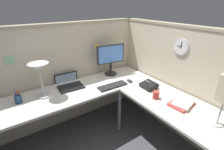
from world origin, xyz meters
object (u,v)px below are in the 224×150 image
object	(u,v)px
office_phone	(149,86)
coffee_mug	(156,95)
monitor	(111,57)
laptop	(69,83)
pen_cup	(18,99)
wall_clock	(181,47)
computer_mouse	(130,81)
keyboard	(112,86)
book_stack	(182,103)
desk_lamp_dome	(39,70)

from	to	relation	value
office_phone	coffee_mug	size ratio (longest dim) A/B	2.24
monitor	laptop	world-z (taller)	monitor
office_phone	laptop	bearing A→B (deg)	140.97
monitor	pen_cup	distance (m)	1.40
laptop	wall_clock	size ratio (longest dim) A/B	1.81
computer_mouse	wall_clock	bearing A→B (deg)	-49.20
keyboard	laptop	bearing A→B (deg)	142.79
book_stack	wall_clock	xyz separation A→B (m)	(0.30, 0.33, 0.56)
keyboard	coffee_mug	world-z (taller)	coffee_mug
monitor	desk_lamp_dome	world-z (taller)	monitor
monitor	pen_cup	xyz separation A→B (m)	(-1.38, -0.08, -0.24)
book_stack	wall_clock	distance (m)	0.71
monitor	pen_cup	size ratio (longest dim) A/B	2.78
laptop	pen_cup	world-z (taller)	pen_cup
laptop	keyboard	distance (m)	0.64
wall_clock	office_phone	bearing A→B (deg)	149.97
monitor	keyboard	distance (m)	0.52
keyboard	pen_cup	distance (m)	1.20
laptop	computer_mouse	bearing A→B (deg)	-28.11
keyboard	desk_lamp_dome	size ratio (longest dim) A/B	0.97
laptop	keyboard	size ratio (longest dim) A/B	0.93
desk_lamp_dome	monitor	bearing A→B (deg)	5.02
desk_lamp_dome	office_phone	size ratio (longest dim) A/B	2.07
keyboard	monitor	bearing A→B (deg)	61.11
monitor	book_stack	bearing A→B (deg)	-81.04
pen_cup	coffee_mug	world-z (taller)	pen_cup
keyboard	coffee_mug	distance (m)	0.62
computer_mouse	office_phone	distance (m)	0.32
keyboard	wall_clock	size ratio (longest dim) A/B	1.95
monitor	laptop	bearing A→B (deg)	178.25
laptop	desk_lamp_dome	xyz separation A→B (m)	(-0.37, -0.12, 0.34)
keyboard	computer_mouse	size ratio (longest dim) A/B	4.13
keyboard	office_phone	size ratio (longest dim) A/B	2.00
computer_mouse	coffee_mug	xyz separation A→B (m)	(-0.03, -0.54, 0.03)
monitor	office_phone	bearing A→B (deg)	-76.13
laptop	computer_mouse	size ratio (longest dim) A/B	3.83
book_stack	office_phone	bearing A→B (deg)	92.01
wall_clock	keyboard	bearing A→B (deg)	144.62
coffee_mug	wall_clock	bearing A→B (deg)	6.94
laptop	office_phone	distance (m)	1.15
monitor	keyboard	world-z (taller)	monitor
keyboard	desk_lamp_dome	distance (m)	0.98
keyboard	wall_clock	xyz separation A→B (m)	(0.71, -0.51, 0.57)
laptop	office_phone	xyz separation A→B (m)	(0.89, -0.72, 0.01)
laptop	pen_cup	xyz separation A→B (m)	(-0.66, -0.10, 0.03)
desk_lamp_dome	pen_cup	xyz separation A→B (m)	(-0.29, 0.01, -0.31)
office_phone	coffee_mug	world-z (taller)	office_phone
desk_lamp_dome	wall_clock	bearing A→B (deg)	-26.51
office_phone	book_stack	size ratio (longest dim) A/B	0.69
monitor	coffee_mug	bearing A→B (deg)	-87.14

